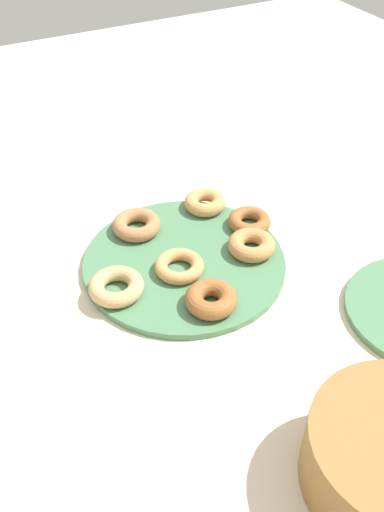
# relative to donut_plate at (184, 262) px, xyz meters

# --- Properties ---
(ground_plane) EXTENTS (2.40, 2.40, 0.00)m
(ground_plane) POSITION_rel_donut_plate_xyz_m (0.00, 0.00, -0.01)
(ground_plane) COLOR beige
(donut_plate) EXTENTS (0.35, 0.35, 0.01)m
(donut_plate) POSITION_rel_donut_plate_xyz_m (0.00, 0.00, 0.00)
(donut_plate) COLOR #4C7F56
(donut_plate) RESTS_ON ground_plane
(donut_0) EXTENTS (0.12, 0.12, 0.03)m
(donut_0) POSITION_rel_donut_plate_xyz_m (0.14, 0.02, 0.02)
(donut_0) COLOR tan
(donut_0) RESTS_ON donut_plate
(donut_1) EXTENTS (0.11, 0.11, 0.02)m
(donut_1) POSITION_rel_donut_plate_xyz_m (0.02, 0.02, 0.02)
(donut_1) COLOR tan
(donut_1) RESTS_ON donut_plate
(donut_2) EXTENTS (0.12, 0.12, 0.03)m
(donut_2) POSITION_rel_donut_plate_xyz_m (0.01, 0.12, 0.02)
(donut_2) COLOR #995B2D
(donut_2) RESTS_ON donut_plate
(donut_3) EXTENTS (0.11, 0.11, 0.03)m
(donut_3) POSITION_rel_donut_plate_xyz_m (-0.11, -0.12, 0.02)
(donut_3) COLOR tan
(donut_3) RESTS_ON donut_plate
(donut_4) EXTENTS (0.10, 0.10, 0.03)m
(donut_4) POSITION_rel_donut_plate_xyz_m (0.04, -0.11, 0.02)
(donut_4) COLOR #B27547
(donut_4) RESTS_ON donut_plate
(donut_5) EXTENTS (0.09, 0.09, 0.03)m
(donut_5) POSITION_rel_donut_plate_xyz_m (-0.12, 0.03, 0.02)
(donut_5) COLOR #C6844C
(donut_5) RESTS_ON donut_plate
(donut_6) EXTENTS (0.10, 0.10, 0.02)m
(donut_6) POSITION_rel_donut_plate_xyz_m (-0.15, -0.03, 0.02)
(donut_6) COLOR #995B2D
(donut_6) RESTS_ON donut_plate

